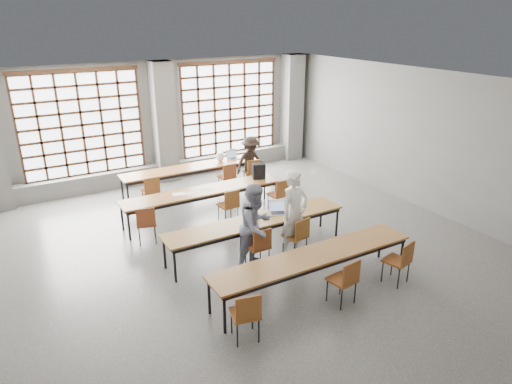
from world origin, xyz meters
TOP-DOWN VIEW (x-y plane):
  - floor at (0.00, 0.00)m, footprint 11.00×11.00m
  - ceiling at (0.00, 0.00)m, footprint 11.00×11.00m
  - wall_back at (0.00, 5.50)m, footprint 10.00×0.00m
  - wall_right at (5.00, 0.00)m, footprint 0.00×11.00m
  - column_mid at (0.00, 5.22)m, footprint 0.60×0.55m
  - column_right at (4.50, 5.22)m, footprint 0.60×0.55m
  - window_left at (-2.25, 5.42)m, footprint 3.32×0.12m
  - window_right at (2.25, 5.42)m, footprint 3.32×0.12m
  - sill_ledge at (0.00, 5.30)m, footprint 9.80×0.35m
  - desk_row_a at (0.28, 3.90)m, footprint 4.00×0.70m
  - desk_row_b at (-0.20, 2.06)m, footprint 4.00×0.70m
  - desk_row_c at (0.07, -0.07)m, footprint 4.00×0.70m
  - desk_row_d at (0.22, -1.85)m, footprint 4.00×0.70m
  - chair_back_left at (-1.12, 3.27)m, footprint 0.42×0.43m
  - chair_back_mid at (1.08, 3.27)m, footprint 0.42×0.43m
  - chair_back_right at (1.86, 3.27)m, footprint 0.48×0.48m
  - chair_mid_left at (-1.82, 1.44)m, footprint 0.51×0.52m
  - chair_mid_centre at (0.20, 1.43)m, footprint 0.44×0.45m
  - chair_mid_right at (1.60, 1.43)m, footprint 0.45×0.46m
  - chair_front_left at (-0.23, -0.70)m, footprint 0.42×0.43m
  - chair_front_right at (0.69, -0.70)m, footprint 0.49×0.49m
  - chair_near_left at (-1.50, -2.48)m, footprint 0.50×0.50m
  - chair_near_mid at (0.43, -2.48)m, footprint 0.47×0.47m
  - chair_near_right at (1.74, -2.48)m, footprint 0.51×0.51m
  - student_male at (0.67, -0.57)m, footprint 0.76×0.58m
  - student_female at (-0.23, -0.57)m, footprint 1.03×0.93m
  - student_back at (1.88, 3.40)m, footprint 1.02×0.65m
  - laptop_front at (0.64, 0.04)m, footprint 0.45×0.41m
  - laptop_back at (1.62, 4.01)m, footprint 0.41×0.36m
  - mouse at (1.02, -0.09)m, footprint 0.11×0.10m
  - green_box at (0.02, 0.01)m, footprint 0.27×0.17m
  - phone at (0.25, -0.17)m, footprint 0.14×0.10m
  - paper_sheet_a at (-0.80, 2.11)m, footprint 0.34×0.27m
  - paper_sheet_b at (-0.50, 2.01)m, footprint 0.31×0.23m
  - paper_sheet_c at (-0.10, 2.06)m, footprint 0.35×0.29m
  - backpack at (1.40, 2.11)m, footprint 0.37×0.29m
  - plastic_bag at (1.18, 3.95)m, footprint 0.32×0.30m
  - red_pouch at (-1.48, -2.40)m, footprint 0.22×0.15m

SIDE VIEW (x-z plane):
  - floor at x=0.00m, z-range 0.00..0.00m
  - sill_ledge at x=0.00m, z-range 0.00..0.50m
  - red_pouch at x=-1.48m, z-range 0.47..0.53m
  - chair_back_left at x=-1.12m, z-range 0.10..0.98m
  - chair_back_mid at x=1.08m, z-range 0.10..0.98m
  - chair_back_right at x=1.86m, z-range 0.10..0.98m
  - chair_mid_left at x=-1.82m, z-range 0.10..0.98m
  - chair_mid_centre at x=0.20m, z-range 0.10..0.98m
  - chair_mid_right at x=1.60m, z-range 0.10..0.98m
  - chair_front_left at x=-0.23m, z-range 0.10..0.98m
  - chair_front_right at x=0.69m, z-range 0.10..0.98m
  - chair_near_left at x=-1.50m, z-range 0.10..0.98m
  - chair_near_mid at x=0.43m, z-range 0.10..0.98m
  - chair_near_right at x=1.74m, z-range 0.10..0.98m
  - desk_row_a at x=0.28m, z-range 0.30..1.03m
  - desk_row_b at x=-0.20m, z-range 0.30..1.03m
  - desk_row_c at x=0.07m, z-range 0.30..1.03m
  - desk_row_d at x=0.22m, z-range 0.30..1.03m
  - paper_sheet_a at x=-0.80m, z-range 0.73..0.73m
  - paper_sheet_b at x=-0.50m, z-range 0.73..0.73m
  - paper_sheet_c at x=-0.10m, z-range 0.73..0.73m
  - phone at x=0.25m, z-range 0.73..0.74m
  - mouse at x=1.02m, z-range 0.73..0.77m
  - student_back at x=1.88m, z-range 0.00..1.50m
  - green_box at x=0.02m, z-range 0.73..0.82m
  - laptop_front at x=0.64m, z-range 0.66..0.92m
  - laptop_back at x=1.62m, z-range 0.66..0.92m
  - student_female at x=-0.23m, z-range 0.00..1.73m
  - plastic_bag at x=1.18m, z-range 0.73..1.02m
  - student_male at x=0.67m, z-range 0.00..1.85m
  - backpack at x=1.40m, z-range 0.73..1.13m
  - wall_back at x=0.00m, z-range -3.25..6.75m
  - wall_right at x=5.00m, z-range -3.75..7.25m
  - column_mid at x=0.00m, z-range 0.00..3.50m
  - column_right at x=4.50m, z-range 0.00..3.50m
  - window_left at x=-2.25m, z-range 0.40..3.40m
  - window_right at x=2.25m, z-range 0.40..3.40m
  - ceiling at x=0.00m, z-range 3.50..3.50m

